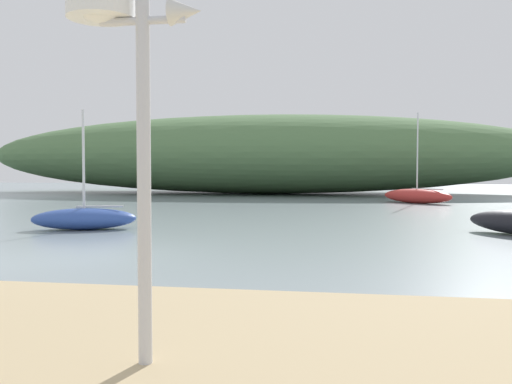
# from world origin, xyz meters

# --- Properties ---
(ground_plane) EXTENTS (120.00, 120.00, 0.00)m
(ground_plane) POSITION_xyz_m (0.00, 0.00, 0.00)
(ground_plane) COLOR gray
(distant_hill) EXTENTS (44.31, 13.38, 5.99)m
(distant_hill) POSITION_xyz_m (-0.91, 31.56, 2.99)
(distant_hill) COLOR #517547
(distant_hill) RESTS_ON ground
(mast_structure) EXTENTS (1.18, 0.58, 3.47)m
(mast_structure) POSITION_xyz_m (3.73, -6.56, 3.11)
(mast_structure) COLOR silver
(mast_structure) RESTS_ON beach_sand
(sailboat_west_reach) EXTENTS (3.39, 2.21, 3.72)m
(sailboat_west_reach) POSITION_xyz_m (-2.38, 5.10, 0.35)
(sailboat_west_reach) COLOR #2D4C9E
(sailboat_west_reach) RESTS_ON ground
(sailboat_inner_mooring) EXTENTS (4.01, 3.75, 4.95)m
(sailboat_inner_mooring) POSITION_xyz_m (9.41, 20.50, 0.41)
(sailboat_inner_mooring) COLOR #B72D28
(sailboat_inner_mooring) RESTS_ON ground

